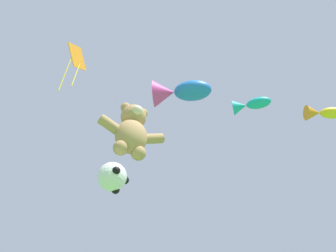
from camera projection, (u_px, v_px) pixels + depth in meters
The scene contains 6 objects.
teddy_bear_kite at pixel (132, 130), 9.16m from camera, with size 1.96×0.86×1.99m.
soccer_ball_kite at pixel (112, 177), 7.95m from camera, with size 0.79×0.78×0.72m.
fish_kite_cobalt at pixel (178, 92), 12.96m from camera, with size 2.48×2.00×1.08m.
fish_kite_teal at pixel (249, 105), 13.13m from camera, with size 1.52×1.39×0.62m.
fish_kite_goldfin at pixel (323, 113), 12.73m from camera, with size 1.61×1.12×0.60m.
diamond_kite at pixel (76, 59), 11.27m from camera, with size 0.88×0.89×2.59m.
Camera 1 is at (-2.24, -1.01, 1.71)m, focal length 35.00 mm.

